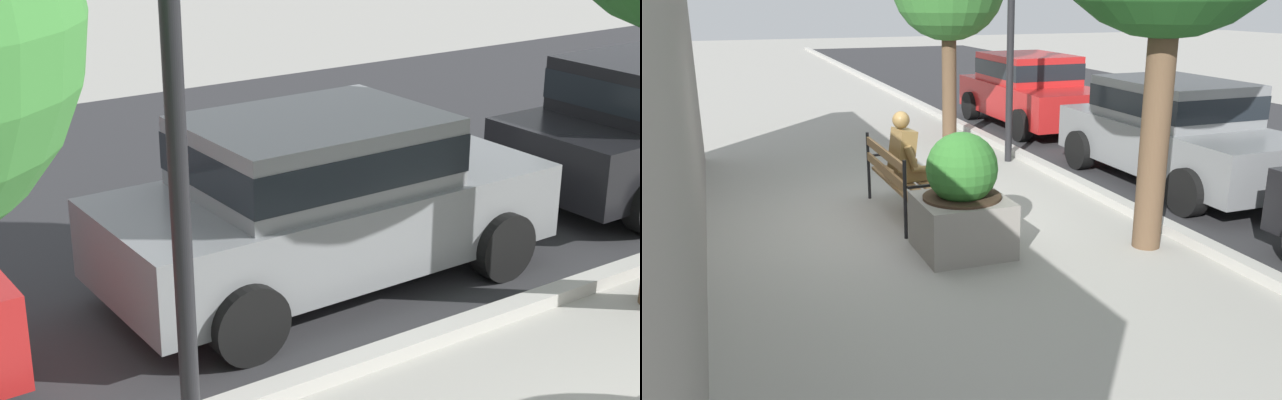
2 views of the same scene
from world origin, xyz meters
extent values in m
cube|color=#2D2D30|center=(0.00, 7.50, 0.00)|extent=(60.00, 9.00, 0.01)
cube|color=#B2AFA8|center=(0.00, 2.90, 0.06)|extent=(60.00, 0.20, 0.12)
cube|color=slate|center=(-0.31, 4.34, 0.61)|extent=(4.12, 1.76, 0.70)
cube|color=slate|center=(-0.46, 4.34, 1.26)|extent=(2.15, 1.59, 0.60)
cube|color=black|center=(-0.46, 4.34, 1.26)|extent=(2.16, 1.61, 0.33)
cylinder|color=black|center=(1.01, 5.21, 0.32)|extent=(0.64, 0.23, 0.64)
cylinder|color=black|center=(1.04, 3.51, 0.32)|extent=(0.64, 0.23, 0.64)
cylinder|color=black|center=(-1.65, 5.17, 0.32)|extent=(0.64, 0.23, 0.64)
cylinder|color=black|center=(-1.63, 3.47, 0.32)|extent=(0.64, 0.23, 0.64)
cylinder|color=black|center=(3.05, 5.17, 0.32)|extent=(0.64, 0.23, 0.64)
cylinder|color=black|center=(-2.54, 2.59, 1.80)|extent=(0.12, 0.12, 3.60)
camera|label=1|loc=(-4.71, -2.10, 3.60)|focal=52.79mm
camera|label=2|loc=(7.76, -2.10, 2.73)|focal=37.45mm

